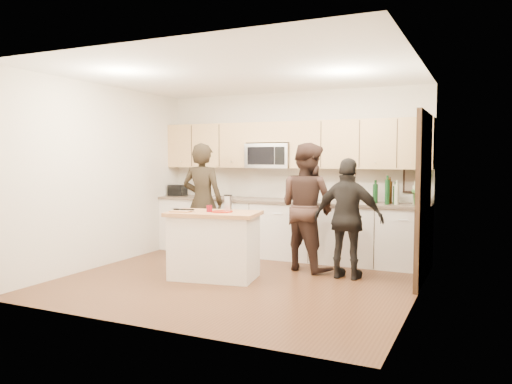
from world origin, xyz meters
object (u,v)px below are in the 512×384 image
at_px(woman_center, 307,207).
at_px(woman_left, 203,202).
at_px(island, 214,245).
at_px(woman_right, 348,219).
at_px(toaster, 178,190).

bearing_deg(woman_center, woman_left, 23.70).
xyz_separation_m(woman_left, woman_center, (1.72, 0.05, -0.01)).
bearing_deg(island, woman_right, 14.87).
distance_m(island, woman_right, 1.83).
distance_m(toaster, woman_center, 2.75).
height_order(toaster, woman_left, woman_left).
height_order(woman_left, woman_center, woman_left).
xyz_separation_m(woman_center, woman_right, (0.68, -0.28, -0.11)).
relative_size(woman_left, woman_right, 1.14).
xyz_separation_m(toaster, woman_center, (2.66, -0.67, -0.12)).
relative_size(woman_center, woman_right, 1.13).
distance_m(island, toaster, 2.47).
distance_m(woman_center, woman_right, 0.74).
bearing_deg(woman_right, woman_center, -18.70).
xyz_separation_m(island, toaster, (-1.70, 1.69, 0.58)).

